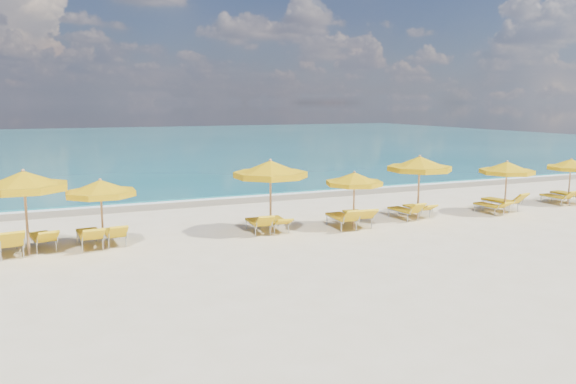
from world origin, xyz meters
name	(u,v)px	position (x,y,z in m)	size (l,w,h in m)	color
ground_plane	(305,232)	(0.00, 0.00, 0.00)	(120.00, 120.00, 0.00)	beige
ocean	(125,143)	(0.00, 48.00, 0.00)	(120.00, 80.00, 0.30)	#126169
wet_sand_band	(239,199)	(0.00, 7.40, 0.00)	(120.00, 2.60, 0.01)	tan
foam_line	(233,196)	(0.00, 8.20, 0.00)	(120.00, 1.20, 0.03)	white
whitecap_near	(89,180)	(-6.00, 17.00, 0.00)	(14.00, 0.36, 0.05)	white
whitecap_far	(269,160)	(8.00, 24.00, 0.00)	(18.00, 0.30, 0.05)	white
umbrella_1	(24,182)	(-8.86, 0.56, 2.20)	(3.39, 3.39, 2.58)	tan
umbrella_2	(101,189)	(-6.74, 0.43, 1.89)	(2.86, 2.86, 2.21)	tan
umbrella_3	(270,170)	(-1.16, 0.33, 2.22)	(3.29, 3.29, 2.60)	tan
umbrella_4	(354,179)	(1.87, -0.16, 1.78)	(2.24, 2.24, 2.09)	tan
umbrella_5	(420,164)	(5.00, 0.27, 2.15)	(3.15, 3.15, 2.52)	tan
umbrella_6	(507,168)	(8.92, -0.25, 1.87)	(2.19, 2.19, 2.19)	tan
umbrella_7	(571,165)	(13.16, 0.28, 1.77)	(2.56, 2.56, 2.08)	tan
lounger_1_left	(9,247)	(-9.40, 0.72, 0.25)	(0.99, 2.03, 0.95)	#A5A8AD
lounger_1_right	(42,242)	(-8.48, 1.08, 0.23)	(0.97, 1.94, 0.79)	#A5A8AD
lounger_2_left	(90,239)	(-7.11, 0.76, 0.24)	(0.78, 2.06, 0.84)	#A5A8AD
lounger_2_right	(114,237)	(-6.36, 0.86, 0.22)	(0.68, 1.76, 0.80)	#A5A8AD
lounger_3_left	(258,226)	(-1.54, 0.55, 0.22)	(0.69, 1.77, 0.80)	#A5A8AD
lounger_3_right	(277,224)	(-0.81, 0.63, 0.21)	(0.71, 1.82, 0.64)	#A5A8AD
lounger_4_left	(342,222)	(1.47, -0.01, 0.24)	(0.77, 1.96, 0.88)	#A5A8AD
lounger_4_right	(358,219)	(2.24, 0.17, 0.24)	(0.93, 2.06, 0.84)	#A5A8AD
lounger_5_left	(404,214)	(4.47, 0.43, 0.21)	(0.70, 1.72, 0.80)	#A5A8AD
lounger_5_right	(417,211)	(5.36, 0.79, 0.20)	(0.56, 1.67, 0.62)	#A5A8AD
lounger_6_left	(490,209)	(8.37, -0.01, 0.20)	(0.65, 1.71, 0.65)	#A5A8AD
lounger_6_right	(501,205)	(9.32, 0.35, 0.24)	(0.98, 1.99, 0.89)	#A5A8AD
lounger_7_left	(556,200)	(12.63, 0.48, 0.21)	(0.59, 1.67, 0.76)	#A5A8AD
lounger_7_right	(569,197)	(13.55, 0.58, 0.23)	(0.76, 1.98, 0.78)	#A5A8AD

